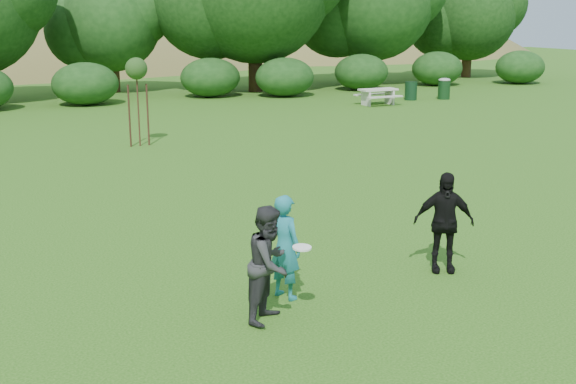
% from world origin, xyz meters
% --- Properties ---
extents(ground, '(120.00, 120.00, 0.00)m').
position_xyz_m(ground, '(0.00, 0.00, 0.00)').
color(ground, '#19470C').
rests_on(ground, ground).
extents(player_teal, '(0.58, 0.70, 1.63)m').
position_xyz_m(player_teal, '(-1.02, 0.98, 0.81)').
color(player_teal, '#1C717F').
rests_on(player_teal, ground).
extents(player_grey, '(1.03, 1.02, 1.68)m').
position_xyz_m(player_grey, '(-1.56, 0.33, 0.84)').
color(player_grey, '#2A2A2D').
rests_on(player_grey, ground).
extents(player_black, '(1.08, 0.83, 1.71)m').
position_xyz_m(player_black, '(1.88, 0.89, 0.86)').
color(player_black, black).
rests_on(player_black, ground).
extents(trash_can_near, '(0.60, 0.60, 0.90)m').
position_xyz_m(trash_can_near, '(15.42, 21.17, 0.45)').
color(trash_can_near, '#12311B').
rests_on(trash_can_near, ground).
extents(frisbee, '(0.27, 0.27, 0.04)m').
position_xyz_m(frisbee, '(-1.18, 0.08, 1.10)').
color(frisbee, white).
rests_on(frisbee, ground).
extents(sapling, '(0.70, 0.70, 2.85)m').
position_xyz_m(sapling, '(0.19, 14.59, 2.42)').
color(sapling, '#3D2118').
rests_on(sapling, ground).
extents(picnic_table, '(1.80, 1.48, 0.76)m').
position_xyz_m(picnic_table, '(12.89, 20.20, 0.52)').
color(picnic_table, beige).
rests_on(picnic_table, ground).
extents(trash_can_lidded, '(0.60, 0.60, 1.05)m').
position_xyz_m(trash_can_lidded, '(17.11, 20.74, 0.54)').
color(trash_can_lidded, '#133518').
rests_on(trash_can_lidded, ground).
extents(hillside, '(150.00, 72.00, 52.00)m').
position_xyz_m(hillside, '(-0.56, 68.45, -11.97)').
color(hillside, olive).
rests_on(hillside, ground).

